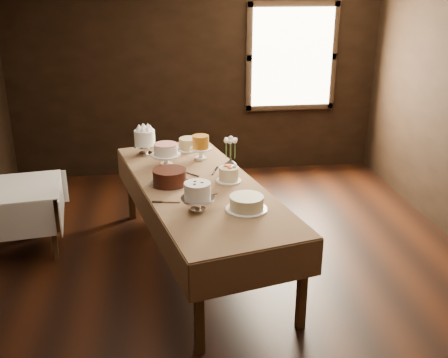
# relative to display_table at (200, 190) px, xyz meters

# --- Properties ---
(floor) EXTENTS (5.00, 6.00, 0.01)m
(floor) POSITION_rel_display_table_xyz_m (0.20, -0.41, -0.77)
(floor) COLOR black
(floor) RESTS_ON ground
(wall_back) EXTENTS (5.00, 0.02, 2.80)m
(wall_back) POSITION_rel_display_table_xyz_m (0.20, 2.59, 0.63)
(wall_back) COLOR black
(wall_back) RESTS_ON ground
(window) EXTENTS (1.10, 0.05, 1.30)m
(window) POSITION_rel_display_table_xyz_m (1.50, 2.53, 0.83)
(window) COLOR #FFEABF
(window) RESTS_ON wall_back
(display_table) EXTENTS (1.62, 2.84, 0.83)m
(display_table) POSITION_rel_display_table_xyz_m (0.00, 0.00, 0.00)
(display_table) COLOR #3D2917
(display_table) RESTS_ON ground
(side_table) EXTENTS (0.92, 0.92, 0.68)m
(side_table) POSITION_rel_display_table_xyz_m (-1.77, 0.52, -0.16)
(side_table) COLOR #3D2917
(side_table) RESTS_ON ground
(cake_meringue) EXTENTS (0.31, 0.31, 0.28)m
(cake_meringue) POSITION_rel_display_table_xyz_m (-0.50, 0.95, 0.19)
(cake_meringue) COLOR silver
(cake_meringue) RESTS_ON display_table
(cake_speckled) EXTENTS (0.29, 0.29, 0.13)m
(cake_speckled) POSITION_rel_display_table_xyz_m (-0.02, 1.05, 0.12)
(cake_speckled) COLOR white
(cake_speckled) RESTS_ON display_table
(cake_lattice) EXTENTS (0.30, 0.30, 0.23)m
(cake_lattice) POSITION_rel_display_table_xyz_m (-0.29, 0.57, 0.16)
(cake_lattice) COLOR white
(cake_lattice) RESTS_ON display_table
(cake_caramel) EXTENTS (0.23, 0.23, 0.27)m
(cake_caramel) POSITION_rel_display_table_xyz_m (0.08, 0.72, 0.18)
(cake_caramel) COLOR white
(cake_caramel) RESTS_ON display_table
(cake_chocolate) EXTENTS (0.43, 0.43, 0.14)m
(cake_chocolate) POSITION_rel_display_table_xyz_m (-0.27, 0.03, 0.13)
(cake_chocolate) COLOR silver
(cake_chocolate) RESTS_ON display_table
(cake_flowers) EXTENTS (0.24, 0.24, 0.14)m
(cake_flowers) POSITION_rel_display_table_xyz_m (0.28, 0.04, 0.13)
(cake_flowers) COLOR white
(cake_flowers) RESTS_ON display_table
(cake_swirl) EXTENTS (0.29, 0.29, 0.25)m
(cake_swirl) POSITION_rel_display_table_xyz_m (-0.07, -0.58, 0.17)
(cake_swirl) COLOR silver
(cake_swirl) RESTS_ON display_table
(cake_cream) EXTENTS (0.35, 0.35, 0.12)m
(cake_cream) POSITION_rel_display_table_xyz_m (0.33, -0.62, 0.12)
(cake_cream) COLOR white
(cake_cream) RESTS_ON display_table
(cake_server_a) EXTENTS (0.22, 0.14, 0.01)m
(cake_server_a) POSITION_rel_display_table_xyz_m (0.07, -0.29, 0.07)
(cake_server_a) COLOR silver
(cake_server_a) RESTS_ON display_table
(cake_server_b) EXTENTS (0.20, 0.17, 0.01)m
(cake_server_b) POSITION_rel_display_table_xyz_m (0.41, -0.40, 0.07)
(cake_server_b) COLOR silver
(cake_server_b) RESTS_ON display_table
(cake_server_c) EXTENTS (0.18, 0.20, 0.01)m
(cake_server_c) POSITION_rel_display_table_xyz_m (-0.10, 0.31, 0.07)
(cake_server_c) COLOR silver
(cake_server_c) RESTS_ON display_table
(cake_server_d) EXTENTS (0.10, 0.23, 0.01)m
(cake_server_d) POSITION_rel_display_table_xyz_m (0.20, 0.37, 0.07)
(cake_server_d) COLOR silver
(cake_server_d) RESTS_ON display_table
(cake_server_e) EXTENTS (0.24, 0.07, 0.01)m
(cake_server_e) POSITION_rel_display_table_xyz_m (-0.28, -0.39, 0.07)
(cake_server_e) COLOR silver
(cake_server_e) RESTS_ON display_table
(flower_vase) EXTENTS (0.14, 0.14, 0.13)m
(flower_vase) POSITION_rel_display_table_xyz_m (0.34, 0.32, 0.13)
(flower_vase) COLOR #2D2823
(flower_vase) RESTS_ON display_table
(flower_bouquet) EXTENTS (0.14, 0.14, 0.20)m
(flower_bouquet) POSITION_rel_display_table_xyz_m (0.34, 0.32, 0.31)
(flower_bouquet) COLOR white
(flower_bouquet) RESTS_ON flower_vase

